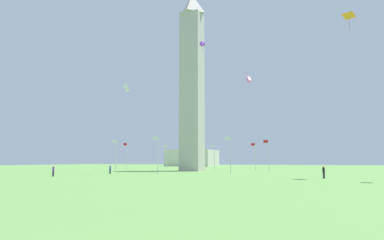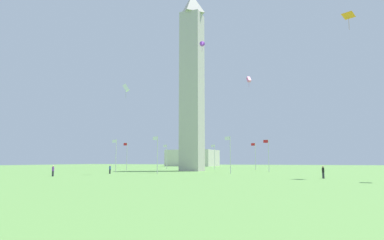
# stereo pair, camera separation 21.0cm
# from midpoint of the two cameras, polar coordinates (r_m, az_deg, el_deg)

# --- Properties ---
(ground_plane) EXTENTS (260.00, 260.00, 0.00)m
(ground_plane) POSITION_cam_midpoint_polar(r_m,az_deg,el_deg) (79.18, -0.08, -8.66)
(ground_plane) COLOR #609347
(obelisk_monument) EXTENTS (4.79, 4.79, 43.51)m
(obelisk_monument) POSITION_cam_midpoint_polar(r_m,az_deg,el_deg) (81.48, -0.07, 6.82)
(obelisk_monument) COLOR #B7B2A8
(obelisk_monument) RESTS_ON ground
(flagpole_n) EXTENTS (1.12, 0.14, 7.02)m
(flagpole_n) POSITION_cam_midpoint_polar(r_m,az_deg,el_deg) (87.18, -11.13, -5.82)
(flagpole_n) COLOR silver
(flagpole_n) RESTS_ON ground
(flagpole_ne) EXTENTS (1.12, 0.14, 7.02)m
(flagpole_ne) POSITION_cam_midpoint_polar(r_m,az_deg,el_deg) (73.82, -12.90, -5.59)
(flagpole_ne) COLOR silver
(flagpole_ne) RESTS_ON ground
(flagpole_e) EXTENTS (1.12, 0.14, 7.02)m
(flagpole_e) POSITION_cam_midpoint_polar(r_m,az_deg,el_deg) (62.96, -6.00, -5.53)
(flagpole_e) COLOR silver
(flagpole_e) RESTS_ON ground
(flagpole_se) EXTENTS (1.12, 0.14, 7.02)m
(flagpole_se) POSITION_cam_midpoint_polar(r_m,az_deg,el_deg) (63.35, 6.41, -5.53)
(flagpole_se) COLOR silver
(flagpole_se) RESTS_ON ground
(flagpole_s) EXTENTS (1.12, 0.14, 7.02)m
(flagpole_s) POSITION_cam_midpoint_polar(r_m,az_deg,el_deg) (74.62, 12.76, -5.61)
(flagpole_s) COLOR silver
(flagpole_s) RESTS_ON ground
(flagpole_sw) EXTENTS (1.12, 0.14, 7.02)m
(flagpole_sw) POSITION_cam_midpoint_polar(r_m,az_deg,el_deg) (87.86, 10.59, -5.84)
(flagpole_sw) COLOR silver
(flagpole_sw) RESTS_ON ground
(flagpole_w) EXTENTS (1.12, 0.14, 7.02)m
(flagpole_w) POSITION_cam_midpoint_polar(r_m,az_deg,el_deg) (95.95, 3.73, -6.02)
(flagpole_w) COLOR silver
(flagpole_w) RESTS_ON ground
(flagpole_nw) EXTENTS (1.12, 0.14, 7.02)m
(flagpole_nw) POSITION_cam_midpoint_polar(r_m,az_deg,el_deg) (95.69, -4.44, -6.02)
(flagpole_nw) COLOR silver
(flagpole_nw) RESTS_ON ground
(person_black_shirt) EXTENTS (0.32, 0.32, 1.70)m
(person_black_shirt) POSITION_cam_midpoint_polar(r_m,az_deg,el_deg) (49.00, 21.36, -8.26)
(person_black_shirt) COLOR #2D2D38
(person_black_shirt) RESTS_ON ground
(person_purple_shirt) EXTENTS (0.32, 0.32, 1.69)m
(person_purple_shirt) POSITION_cam_midpoint_polar(r_m,az_deg,el_deg) (56.01, -22.61, -7.99)
(person_purple_shirt) COLOR #2D2D38
(person_purple_shirt) RESTS_ON ground
(person_blue_shirt) EXTENTS (0.32, 0.32, 1.60)m
(person_blue_shirt) POSITION_cam_midpoint_polar(r_m,az_deg,el_deg) (63.94, -13.83, -8.16)
(person_blue_shirt) COLOR #2D2D38
(person_blue_shirt) RESTS_ON ground
(kite_purple_delta) EXTENTS (1.50, 1.73, 2.36)m
(kite_purple_delta) POSITION_cam_midpoint_polar(r_m,az_deg,el_deg) (73.92, 1.66, 12.74)
(kite_purple_delta) COLOR purple
(kite_pink_box) EXTENTS (1.29, 1.36, 2.55)m
(kite_pink_box) POSITION_cam_midpoint_polar(r_m,az_deg,el_deg) (77.26, 9.55, 6.80)
(kite_pink_box) COLOR pink
(kite_white_box) EXTENTS (1.40, 1.14, 2.61)m
(kite_white_box) POSITION_cam_midpoint_polar(r_m,az_deg,el_deg) (61.87, -11.21, 5.39)
(kite_white_box) COLOR white
(kite_orange_diamond) EXTENTS (2.01, 1.99, 2.37)m
(kite_orange_diamond) POSITION_cam_midpoint_polar(r_m,az_deg,el_deg) (55.45, 25.00, 15.73)
(kite_orange_diamond) COLOR orange
(distant_building) EXTENTS (20.20, 16.53, 7.15)m
(distant_building) POSITION_cam_midpoint_polar(r_m,az_deg,el_deg) (150.92, 0.01, -6.49)
(distant_building) COLOR beige
(distant_building) RESTS_ON ground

